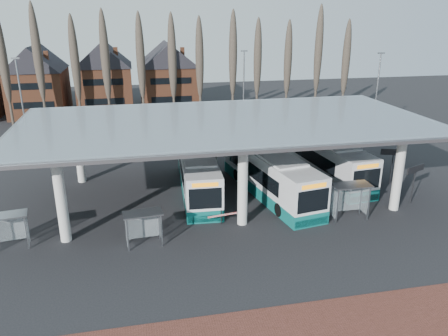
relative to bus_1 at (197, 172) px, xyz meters
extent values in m
plane|color=black|center=(2.17, -9.36, -1.64)|extent=(140.00, 140.00, 0.00)
cylinder|color=silver|center=(-9.83, -6.86, 1.36)|extent=(0.70, 0.70, 6.00)
cylinder|color=silver|center=(-9.83, 4.14, 1.36)|extent=(0.70, 0.70, 6.00)
cylinder|color=silver|center=(2.17, -6.86, 1.36)|extent=(0.70, 0.70, 6.00)
cylinder|color=silver|center=(2.17, 4.14, 1.36)|extent=(0.70, 0.70, 6.00)
cylinder|color=silver|center=(14.17, -6.86, 1.36)|extent=(0.70, 0.70, 6.00)
cylinder|color=silver|center=(14.17, 4.14, 1.36)|extent=(0.70, 0.70, 6.00)
cube|color=gray|center=(2.17, -1.36, 4.61)|extent=(32.00, 16.00, 0.12)
cube|color=silver|center=(2.17, -1.36, 4.68)|extent=(31.50, 15.50, 0.04)
cone|color=#473D33|center=(-19.83, 23.64, 5.61)|extent=(0.36, 0.36, 14.50)
ellipsoid|color=#473D33|center=(-19.83, 23.64, 7.35)|extent=(1.10, 1.10, 11.02)
cone|color=#473D33|center=(-15.83, 23.64, 5.61)|extent=(0.36, 0.36, 14.50)
ellipsoid|color=#473D33|center=(-15.83, 23.64, 7.35)|extent=(1.10, 1.10, 11.02)
cone|color=#473D33|center=(-11.83, 23.64, 5.61)|extent=(0.36, 0.36, 14.50)
ellipsoid|color=#473D33|center=(-11.83, 23.64, 7.35)|extent=(1.10, 1.10, 11.02)
cone|color=#473D33|center=(-7.83, 23.64, 5.61)|extent=(0.36, 0.36, 14.50)
ellipsoid|color=#473D33|center=(-7.83, 23.64, 7.35)|extent=(1.10, 1.10, 11.02)
cone|color=#473D33|center=(-3.83, 23.64, 5.61)|extent=(0.36, 0.36, 14.50)
ellipsoid|color=#473D33|center=(-3.83, 23.64, 7.35)|extent=(1.10, 1.10, 11.02)
cone|color=#473D33|center=(0.17, 23.64, 5.61)|extent=(0.36, 0.36, 14.50)
ellipsoid|color=#473D33|center=(0.17, 23.64, 7.35)|extent=(1.10, 1.10, 11.02)
cone|color=#473D33|center=(4.17, 23.64, 5.61)|extent=(0.36, 0.36, 14.50)
ellipsoid|color=#473D33|center=(4.17, 23.64, 7.35)|extent=(1.10, 1.10, 11.02)
cone|color=#473D33|center=(8.17, 23.64, 5.61)|extent=(0.36, 0.36, 14.50)
ellipsoid|color=#473D33|center=(8.17, 23.64, 7.35)|extent=(1.10, 1.10, 11.02)
cone|color=#473D33|center=(12.17, 23.64, 5.61)|extent=(0.36, 0.36, 14.50)
ellipsoid|color=#473D33|center=(12.17, 23.64, 7.35)|extent=(1.10, 1.10, 11.02)
cone|color=#473D33|center=(16.17, 23.64, 5.61)|extent=(0.36, 0.36, 14.50)
ellipsoid|color=#473D33|center=(16.17, 23.64, 7.35)|extent=(1.10, 1.10, 11.02)
cone|color=#473D33|center=(20.17, 23.64, 5.61)|extent=(0.36, 0.36, 14.50)
ellipsoid|color=#473D33|center=(20.17, 23.64, 7.35)|extent=(1.10, 1.10, 11.02)
cone|color=#473D33|center=(24.17, 23.64, 5.61)|extent=(0.36, 0.36, 14.50)
ellipsoid|color=#473D33|center=(24.17, 23.64, 7.35)|extent=(1.10, 1.10, 11.02)
cube|color=brown|center=(-18.33, 34.64, 1.86)|extent=(8.00, 10.00, 7.00)
pyramid|color=black|center=(-18.33, 34.64, 8.86)|extent=(8.30, 10.30, 3.50)
cube|color=brown|center=(-8.83, 34.64, 1.86)|extent=(8.00, 10.00, 7.00)
pyramid|color=black|center=(-8.83, 34.64, 8.86)|extent=(8.30, 10.30, 3.50)
cube|color=brown|center=(0.67, 34.64, 1.86)|extent=(8.00, 10.00, 7.00)
pyramid|color=black|center=(0.67, 34.64, 8.86)|extent=(8.30, 10.30, 3.50)
cylinder|color=slate|center=(-15.83, 12.64, 3.36)|extent=(0.16, 0.16, 10.00)
cube|color=slate|center=(-15.83, 12.64, 8.46)|extent=(0.80, 0.15, 0.15)
cylinder|color=slate|center=(8.17, 16.64, 3.36)|extent=(0.16, 0.16, 10.00)
cube|color=slate|center=(8.17, 16.64, 8.46)|extent=(0.80, 0.15, 0.15)
cylinder|color=slate|center=(22.17, 10.64, 3.36)|extent=(0.16, 0.16, 10.00)
cube|color=slate|center=(22.17, 10.64, 8.46)|extent=(0.80, 0.15, 0.15)
cube|color=silver|center=(0.00, -0.08, 0.24)|extent=(3.39, 12.63, 2.92)
cube|color=#0C5C58|center=(0.00, -0.08, -1.17)|extent=(3.41, 12.65, 0.94)
cube|color=silver|center=(0.00, -0.08, 1.74)|extent=(2.83, 7.62, 0.19)
cube|color=black|center=(0.03, 0.44, 0.34)|extent=(3.23, 9.14, 1.15)
cube|color=black|center=(-0.37, -6.30, 0.29)|extent=(2.34, 0.20, 1.56)
cube|color=black|center=(0.36, 6.13, 0.34)|extent=(2.26, 0.20, 1.25)
cube|color=orange|center=(-0.37, -6.30, 1.33)|extent=(1.86, 0.16, 0.31)
cube|color=black|center=(-0.37, -6.29, -1.27)|extent=(2.52, 0.23, 0.52)
cylinder|color=black|center=(-1.44, -3.96, -1.14)|extent=(0.35, 1.01, 1.00)
cylinder|color=black|center=(0.96, -4.10, -1.14)|extent=(0.35, 1.01, 1.00)
cylinder|color=black|center=(-0.99, 3.63, -1.14)|extent=(0.35, 1.01, 1.00)
cylinder|color=black|center=(1.41, 3.48, -1.14)|extent=(0.35, 1.01, 1.00)
cube|color=silver|center=(5.70, -1.97, 0.33)|extent=(4.93, 13.40, 3.06)
cube|color=#0C5C58|center=(5.70, -1.97, -1.15)|extent=(4.95, 13.42, 0.98)
cube|color=silver|center=(5.70, -1.97, 1.91)|extent=(3.78, 8.18, 0.20)
cube|color=black|center=(5.61, -1.43, 0.44)|extent=(4.36, 9.78, 1.20)
cube|color=black|center=(6.79, -8.42, 0.38)|extent=(2.43, 0.47, 1.64)
cube|color=black|center=(4.62, 4.48, 0.44)|extent=(2.35, 0.46, 1.31)
cube|color=orange|center=(6.79, -8.42, 1.48)|extent=(1.93, 0.38, 0.33)
cube|color=black|center=(6.79, -8.40, -1.26)|extent=(2.63, 0.53, 0.55)
cylinder|color=black|center=(5.15, -6.28, -1.11)|extent=(0.48, 1.09, 1.05)
cylinder|color=black|center=(7.64, -5.86, -1.11)|extent=(0.48, 1.09, 1.05)
cylinder|color=black|center=(3.82, 1.59, -1.11)|extent=(0.48, 1.09, 1.05)
cylinder|color=black|center=(6.31, 2.01, -1.11)|extent=(0.48, 1.09, 1.05)
cube|color=silver|center=(11.88, 1.11, 0.31)|extent=(4.03, 13.18, 3.03)
cube|color=#0C5C58|center=(11.88, 1.11, -1.15)|extent=(4.06, 13.20, 0.97)
cube|color=silver|center=(11.88, 1.11, 1.87)|extent=(3.24, 7.99, 0.19)
cube|color=black|center=(11.82, 1.65, 0.41)|extent=(3.71, 9.57, 1.19)
cube|color=black|center=(12.52, -5.32, 0.36)|extent=(2.42, 0.31, 1.62)
cube|color=black|center=(11.23, 7.55, 0.41)|extent=(2.34, 0.30, 1.30)
cube|color=orange|center=(12.52, -5.32, 1.44)|extent=(1.93, 0.25, 0.32)
cube|color=black|center=(12.52, -5.31, -1.26)|extent=(2.61, 0.35, 0.54)
cylinder|color=black|center=(11.04, -3.10, -1.12)|extent=(0.40, 1.06, 1.04)
cylinder|color=black|center=(13.53, -2.85, -1.12)|extent=(0.40, 1.06, 1.04)
cylinder|color=black|center=(10.26, 4.75, -1.12)|extent=(0.40, 1.06, 1.04)
cylinder|color=black|center=(12.74, 5.00, -1.12)|extent=(0.40, 1.06, 1.04)
cube|color=gray|center=(-12.04, -7.48, -0.52)|extent=(0.08, 0.08, 2.24)
cube|color=gray|center=(-12.19, -6.51, -0.52)|extent=(0.08, 0.08, 2.24)
cube|color=gray|center=(-13.18, -7.16, 0.64)|extent=(2.67, 1.61, 0.09)
cube|color=silver|center=(-13.26, -6.62, -0.47)|extent=(2.13, 0.36, 1.79)
cube|color=silver|center=(-12.07, -6.99, -0.47)|extent=(0.18, 0.98, 1.79)
cube|color=gray|center=(-5.79, -9.11, -0.53)|extent=(0.08, 0.08, 2.22)
cube|color=gray|center=(-3.67, -8.92, -0.53)|extent=(0.08, 0.08, 2.22)
cube|color=gray|center=(-5.88, -8.14, -0.53)|extent=(0.08, 0.08, 2.22)
cube|color=gray|center=(-3.76, -7.95, -0.53)|extent=(0.08, 0.08, 2.22)
cube|color=gray|center=(-4.77, -8.53, 0.62)|extent=(2.58, 1.46, 0.09)
cube|color=silver|center=(-4.82, -8.00, -0.49)|extent=(2.12, 0.22, 1.77)
cube|color=silver|center=(-5.88, -8.63, -0.49)|extent=(0.12, 0.97, 1.77)
cube|color=silver|center=(-3.67, -8.43, -0.49)|extent=(0.12, 0.97, 1.77)
cube|color=gray|center=(8.79, -8.12, -0.37)|extent=(0.08, 0.08, 2.54)
cube|color=gray|center=(11.23, -8.13, -0.37)|extent=(0.08, 0.08, 2.54)
cube|color=gray|center=(8.79, -7.00, -0.37)|extent=(0.08, 0.08, 2.54)
cube|color=gray|center=(11.24, -7.01, -0.37)|extent=(0.08, 0.08, 2.54)
cube|color=gray|center=(10.01, -7.57, 0.96)|extent=(2.86, 1.44, 0.10)
cube|color=silver|center=(10.01, -6.96, -0.32)|extent=(2.44, 0.05, 2.04)
cube|color=silver|center=(8.74, -7.56, -0.32)|extent=(0.05, 1.12, 2.04)
cube|color=silver|center=(11.28, -7.57, -0.32)|extent=(0.05, 1.12, 2.04)
cylinder|color=black|center=(16.13, -6.12, -0.11)|extent=(0.10, 0.10, 3.06)
cube|color=black|center=(16.13, -6.12, 1.23)|extent=(1.97, 0.96, 0.53)
cylinder|color=black|center=(16.80, -2.03, -0.07)|extent=(0.10, 0.10, 3.15)
cube|color=black|center=(16.80, -2.03, 1.31)|extent=(2.10, 0.77, 0.54)
cube|color=black|center=(0.69, -6.62, -1.10)|extent=(0.08, 0.08, 1.07)
cube|color=red|center=(0.69, -7.11, -0.71)|extent=(2.14, 0.42, 0.10)
camera|label=1|loc=(-4.86, -34.12, 12.54)|focal=35.00mm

